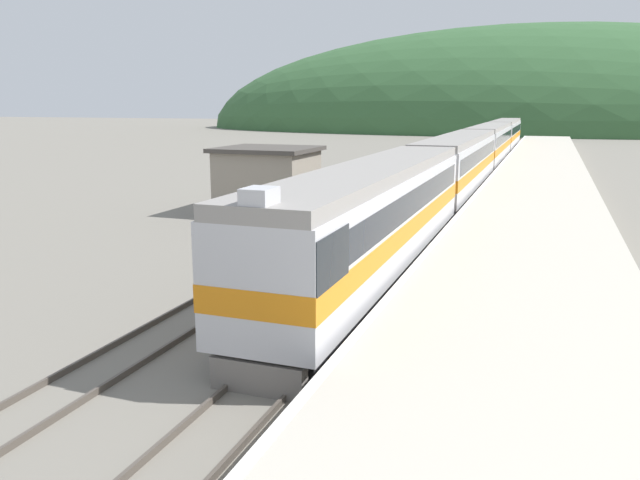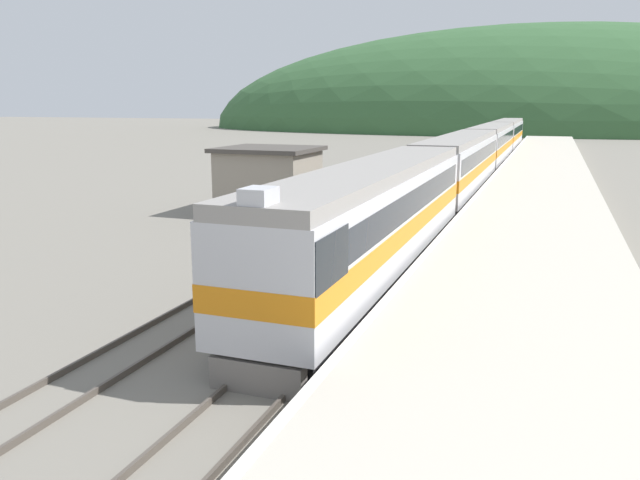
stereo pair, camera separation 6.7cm
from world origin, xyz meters
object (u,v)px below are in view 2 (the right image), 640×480
Objects in this scene: express_train_lead_car at (374,219)px; carriage_fourth at (507,134)px; carriage_second at (460,164)px; carriage_third at (492,144)px.

carriage_fourth is (0.00, 67.65, -0.01)m from express_train_lead_car.
carriage_third is (0.00, 22.76, 0.00)m from carriage_second.
express_train_lead_car is 0.92× the size of carriage_third.
carriage_second is 22.76m from carriage_third.
carriage_third is 1.00× the size of carriage_fourth.
carriage_second is at bearing 90.00° from express_train_lead_car.
carriage_third and carriage_fourth have the same top height.
express_train_lead_car is 22.13m from carriage_second.
carriage_fourth is at bearing 90.00° from express_train_lead_car.
carriage_second is 45.52m from carriage_fourth.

